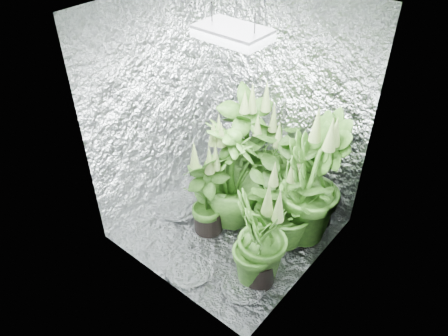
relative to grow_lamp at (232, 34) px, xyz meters
name	(u,v)px	position (x,y,z in m)	size (l,w,h in m)	color
ground	(230,228)	(0.00, 0.00, -1.83)	(1.60, 1.60, 0.00)	silver
walls	(231,137)	(0.00, 0.00, -0.83)	(1.62, 1.62, 2.00)	silver
ceiling	(233,7)	(0.00, 0.00, 0.17)	(1.60, 1.60, 0.01)	silver
grow_lamp	(232,34)	(0.00, 0.00, 0.00)	(0.50, 0.30, 0.22)	gray
plant_a	(271,160)	(0.01, 0.59, -1.38)	(0.98, 0.98, 0.95)	black
plant_b	(246,144)	(-0.25, 0.54, -1.28)	(0.77, 0.77, 1.18)	black
plant_c	(312,182)	(0.55, 0.39, -1.24)	(0.83, 0.83, 1.27)	black
plant_d	(231,176)	(-0.08, 0.10, -1.32)	(0.76, 0.76, 1.09)	black
plant_e	(281,203)	(0.41, 0.17, -1.40)	(0.90, 0.90, 0.91)	black
plant_f	(208,193)	(-0.15, -0.13, -1.40)	(0.59, 0.59, 0.94)	black
plant_g	(259,241)	(0.54, -0.32, -1.38)	(0.56, 0.56, 0.98)	black
circulation_fan	(321,209)	(0.59, 0.59, -1.66)	(0.20, 0.32, 0.39)	black
plant_label	(263,260)	(0.59, -0.35, -1.53)	(0.06, 0.01, 0.09)	white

